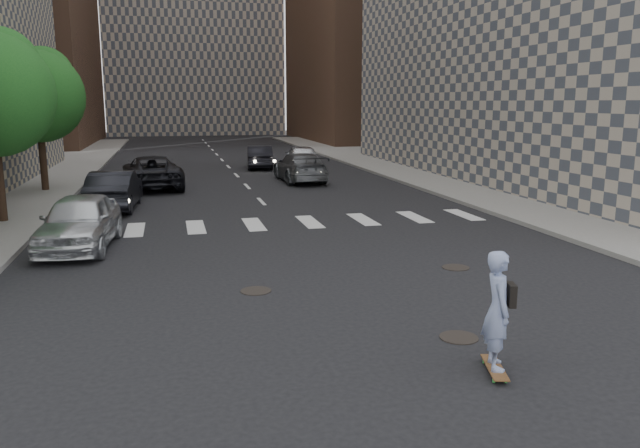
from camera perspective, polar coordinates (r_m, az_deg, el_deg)
The scene contains 13 objects.
ground at distance 13.56m, azimuth 3.29°, elevation -7.03°, with size 160.00×160.00×0.00m, color black.
sidewalk_right at distance 37.36m, azimuth 15.83°, elevation 4.34°, with size 13.00×80.00×0.15m, color gray.
tree_c at distance 31.96m, azimuth -24.31°, elevation 10.93°, with size 4.20×4.20×6.60m.
manhole_a at distance 11.78m, azimuth 12.58°, elevation -10.09°, with size 0.70×0.70×0.02m, color black.
manhole_b at distance 14.27m, azimuth -5.88°, elevation -6.09°, with size 0.70×0.70×0.02m, color black.
manhole_c at distance 16.52m, azimuth 12.30°, elevation -3.90°, with size 0.70×0.70×0.02m, color black.
skateboarder at distance 10.14m, azimuth 15.98°, elevation -7.58°, with size 0.63×1.03×1.99m.
silver_sedan at distance 19.43m, azimuth -21.13°, elevation 0.22°, with size 1.88×4.67×1.59m, color silver.
traffic_car_a at distance 26.09m, azimuth -18.27°, elevation 2.98°, with size 1.64×4.70×1.55m, color black.
traffic_car_b at distance 33.51m, azimuth -1.82°, elevation 5.22°, with size 2.16×5.30×1.54m, color #515458.
traffic_car_c at distance 31.97m, azimuth -15.12°, elevation 4.62°, with size 2.67×5.80×1.61m, color black.
traffic_car_d at distance 38.81m, azimuth -1.70°, elevation 6.09°, with size 1.92×4.77×1.63m, color silver.
traffic_car_e at distance 40.43m, azimuth -5.55°, elevation 6.12°, with size 1.53×4.40×1.45m, color black.
Camera 1 is at (-3.78, -12.32, 4.22)m, focal length 35.00 mm.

